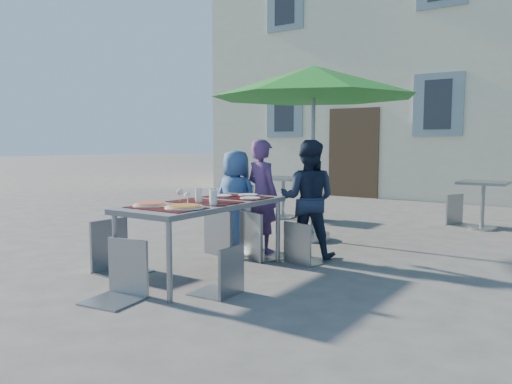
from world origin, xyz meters
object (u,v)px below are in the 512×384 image
Objects in this scene: bg_chair_l_0 at (248,182)px; chair_2 at (303,218)px; pizza_near_left at (151,204)px; child_2 at (308,199)px; pizza_near_right at (185,207)px; chair_3 at (115,214)px; child_0 at (236,200)px; chair_1 at (259,205)px; patio_umbrella at (314,83)px; cafe_table_1 at (483,196)px; bg_chair_r_0 at (313,188)px; chair_4 at (223,241)px; child_1 at (262,196)px; bg_chair_l_1 at (461,191)px; chair_5 at (119,234)px; dining_table at (205,207)px; chair_0 at (224,205)px; cafe_table_0 at (283,190)px.

chair_2 is at bearing -45.51° from bg_chair_l_0.
pizza_near_left is 1.97m from child_2.
chair_3 is (-1.04, 0.06, -0.16)m from pizza_near_right.
child_0 reaches higher than chair_1.
chair_1 is at bearing 23.30° from child_2.
patio_umbrella is 3.33m from cafe_table_1.
cafe_table_1 is at bearing 15.02° from bg_chair_r_0.
child_2 is at bearing -112.56° from cafe_table_1.
patio_umbrella is (0.24, 2.80, 1.39)m from pizza_near_left.
chair_4 is 4.95m from bg_chair_l_0.
chair_3 is (-0.76, -1.64, -0.09)m from child_1.
bg_chair_l_0 is 3.69m from bg_chair_l_1.
chair_5 is 5.15m from bg_chair_l_0.
child_1 is (-0.11, 1.22, 0.00)m from dining_table.
bg_chair_l_1 reaches higher than cafe_table_1.
bg_chair_l_0 is (-1.68, 2.88, 0.00)m from chair_0.
bg_chair_l_0 reaches higher than chair_0.
chair_0 is at bearing -82.93° from bg_chair_r_0.
chair_1 is (-0.13, 1.40, -0.14)m from pizza_near_right.
pizza_near_left is 1.76m from child_1.
chair_3 is at bearing -114.23° from bg_chair_l_1.
pizza_near_left is at bearing -94.92° from patio_umbrella.
dining_table is at bearing -78.41° from bg_chair_r_0.
child_0 reaches higher than chair_5.
child_1 is 1.35× the size of chair_3.
patio_umbrella reaches higher than cafe_table_0.
dining_table is 1.75× the size of chair_1.
child_2 is 0.50× the size of patio_umbrella.
bg_chair_r_0 is at bearing -82.60° from child_2.
cafe_table_0 is (-1.43, 2.89, -0.13)m from chair_1.
child_0 is at bearing 76.18° from chair_3.
pizza_near_left is 0.38× the size of chair_2.
chair_1 reaches higher than cafe_table_0.
bg_chair_l_1 is (0.88, 5.16, 0.07)m from chair_4.
cafe_table_0 is 0.75× the size of bg_chair_r_0.
child_1 reaches higher than pizza_near_right.
chair_5 is at bearing 107.98° from child_1.
child_1 is 1.35× the size of chair_0.
cafe_table_1 is 0.79× the size of bg_chair_l_1.
chair_3 is (-0.91, -1.34, -0.01)m from chair_1.
pizza_near_right is (0.17, -0.49, 0.07)m from dining_table.
chair_5 is 1.01× the size of bg_chair_l_1.
chair_2 is at bearing 167.46° from child_0.
bg_chair_l_0 is at bearing -33.84° from child_1.
patio_umbrella is at bearing -117.98° from child_0.
bg_chair_r_0 is (-1.27, 2.54, -0.12)m from child_2.
chair_5 is 4.91m from bg_chair_r_0.
chair_2 is at bearing 62.34° from pizza_near_left.
patio_umbrella reaches higher than bg_chair_l_1.
chair_4 reaches higher than pizza_near_right.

